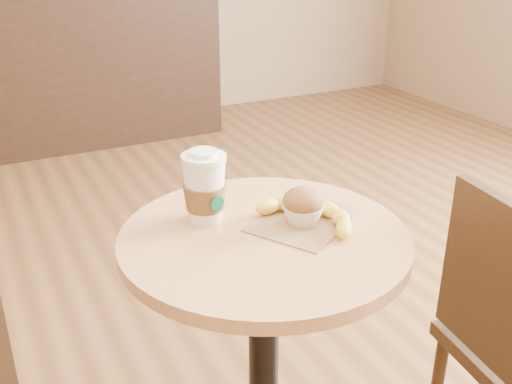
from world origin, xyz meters
TOP-DOWN VIEW (x-y plane):
  - cafe_table at (0.01, 0.11)m, footprint 0.62×0.62m
  - service_counter at (0.00, 3.18)m, footprint 2.30×0.65m
  - kraft_bag at (0.12, 0.13)m, footprint 0.30×0.28m
  - coffee_cup at (-0.07, 0.23)m, footprint 0.10×0.10m
  - muffin at (0.11, 0.12)m, footprint 0.09×0.09m
  - banana at (0.12, 0.11)m, footprint 0.26×0.28m

SIDE VIEW (x-z plane):
  - cafe_table at x=0.01m, z-range 0.12..0.87m
  - service_counter at x=0.00m, z-range 0.00..1.04m
  - kraft_bag at x=0.12m, z-range 0.75..0.75m
  - banana at x=0.12m, z-range 0.75..0.79m
  - muffin at x=0.11m, z-range 0.75..0.83m
  - coffee_cup at x=-0.07m, z-range 0.74..0.90m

